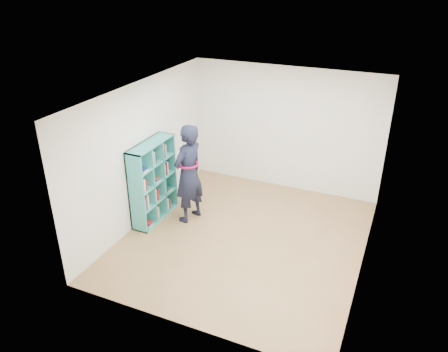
% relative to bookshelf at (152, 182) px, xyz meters
% --- Properties ---
extents(floor, '(4.50, 4.50, 0.00)m').
position_rel_bookshelf_xyz_m(floor, '(1.85, 0.01, -0.75)').
color(floor, olive).
rests_on(floor, ground).
extents(ceiling, '(4.50, 4.50, 0.00)m').
position_rel_bookshelf_xyz_m(ceiling, '(1.85, 0.01, 1.85)').
color(ceiling, white).
rests_on(ceiling, wall_back).
extents(wall_left, '(0.02, 4.50, 2.60)m').
position_rel_bookshelf_xyz_m(wall_left, '(-0.15, 0.01, 0.55)').
color(wall_left, silver).
rests_on(wall_left, floor).
extents(wall_right, '(0.02, 4.50, 2.60)m').
position_rel_bookshelf_xyz_m(wall_right, '(3.85, 0.01, 0.55)').
color(wall_right, silver).
rests_on(wall_right, floor).
extents(wall_back, '(4.00, 0.02, 2.60)m').
position_rel_bookshelf_xyz_m(wall_back, '(1.85, 2.26, 0.55)').
color(wall_back, silver).
rests_on(wall_back, floor).
extents(wall_front, '(4.00, 0.02, 2.60)m').
position_rel_bookshelf_xyz_m(wall_front, '(1.85, -2.24, 0.55)').
color(wall_front, silver).
rests_on(wall_front, floor).
extents(bookshelf, '(0.33, 1.14, 1.52)m').
position_rel_bookshelf_xyz_m(bookshelf, '(0.00, 0.00, 0.00)').
color(bookshelf, teal).
rests_on(bookshelf, floor).
extents(person, '(0.60, 0.77, 1.88)m').
position_rel_bookshelf_xyz_m(person, '(0.65, 0.23, 0.20)').
color(person, black).
rests_on(person, floor).
extents(smartphone, '(0.02, 0.11, 0.14)m').
position_rel_bookshelf_xyz_m(smartphone, '(0.52, 0.34, 0.32)').
color(smartphone, silver).
rests_on(smartphone, person).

